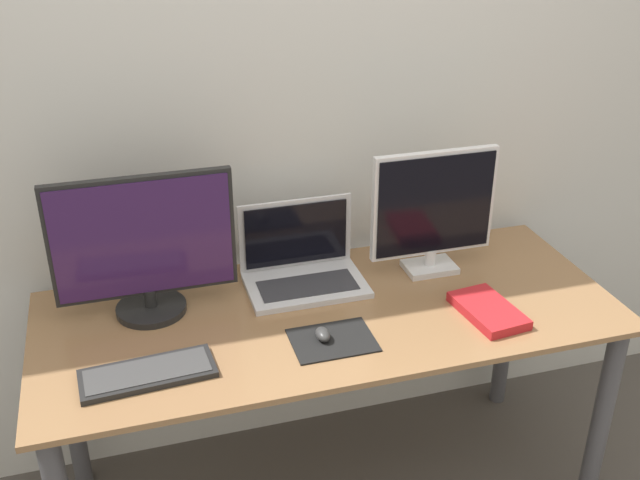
{
  "coord_description": "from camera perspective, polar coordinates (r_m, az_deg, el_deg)",
  "views": [
    {
      "loc": [
        -0.55,
        -1.42,
        1.91
      ],
      "look_at": [
        -0.01,
        0.42,
        0.93
      ],
      "focal_mm": 42.0,
      "sensor_mm": 36.0,
      "label": 1
    }
  ],
  "objects": [
    {
      "name": "book",
      "position": [
        2.23,
        12.69,
        -5.27
      ],
      "size": [
        0.16,
        0.25,
        0.03
      ],
      "color": "red",
      "rests_on": "desk"
    },
    {
      "name": "monitor_left",
      "position": [
        2.15,
        -13.25,
        -0.54
      ],
      "size": [
        0.51,
        0.2,
        0.42
      ],
      "color": "black",
      "rests_on": "desk"
    },
    {
      "name": "wall_back",
      "position": [
        2.35,
        -2.21,
        10.71
      ],
      "size": [
        7.0,
        0.05,
        2.5
      ],
      "color": "silver",
      "rests_on": "ground_plane"
    },
    {
      "name": "mouse",
      "position": [
        2.06,
        0.22,
        -7.2
      ],
      "size": [
        0.04,
        0.06,
        0.03
      ],
      "color": "#333333",
      "rests_on": "mousepad"
    },
    {
      "name": "keyboard",
      "position": [
        1.99,
        -13.0,
        -9.87
      ],
      "size": [
        0.35,
        0.16,
        0.02
      ],
      "color": "black",
      "rests_on": "desk"
    },
    {
      "name": "monitor_right",
      "position": [
        2.34,
        8.65,
        2.29
      ],
      "size": [
        0.4,
        0.11,
        0.4
      ],
      "color": "silver",
      "rests_on": "desk"
    },
    {
      "name": "mousepad",
      "position": [
        2.07,
        0.97,
        -7.64
      ],
      "size": [
        0.23,
        0.17,
        0.0
      ],
      "color": "black",
      "rests_on": "desk"
    },
    {
      "name": "desk",
      "position": [
        2.27,
        0.73,
        -8.0
      ],
      "size": [
        1.69,
        0.7,
        0.73
      ],
      "color": "olive",
      "rests_on": "ground_plane"
    },
    {
      "name": "laptop",
      "position": [
        2.32,
        -1.4,
        -1.82
      ],
      "size": [
        0.36,
        0.24,
        0.25
      ],
      "color": "silver",
      "rests_on": "desk"
    }
  ]
}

